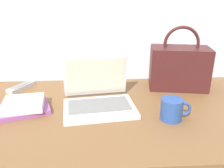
{
  "coord_description": "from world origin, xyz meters",
  "views": [
    {
      "loc": [
        -0.11,
        -0.93,
        0.52
      ],
      "look_at": [
        -0.06,
        0.0,
        0.15
      ],
      "focal_mm": 37.82,
      "sensor_mm": 36.0,
      "label": 1
    }
  ],
  "objects_px": {
    "coffee_mug": "(172,109)",
    "handbag": "(179,67)",
    "remote_control_far": "(21,87)",
    "book_stack": "(24,106)",
    "laptop": "(98,97)"
  },
  "relations": [
    {
      "from": "coffee_mug",
      "to": "handbag",
      "type": "xyz_separation_m",
      "value": [
        0.13,
        0.34,
        0.07
      ]
    },
    {
      "from": "remote_control_far",
      "to": "handbag",
      "type": "height_order",
      "value": "handbag"
    },
    {
      "from": "remote_control_far",
      "to": "book_stack",
      "type": "relative_size",
      "value": 0.66
    },
    {
      "from": "laptop",
      "to": "remote_control_far",
      "type": "distance_m",
      "value": 0.47
    },
    {
      "from": "coffee_mug",
      "to": "book_stack",
      "type": "bearing_deg",
      "value": 170.36
    },
    {
      "from": "book_stack",
      "to": "handbag",
      "type": "bearing_deg",
      "value": 17.16
    },
    {
      "from": "laptop",
      "to": "remote_control_far",
      "type": "bearing_deg",
      "value": 151.56
    },
    {
      "from": "remote_control_far",
      "to": "book_stack",
      "type": "distance_m",
      "value": 0.27
    },
    {
      "from": "remote_control_far",
      "to": "laptop",
      "type": "bearing_deg",
      "value": -28.44
    },
    {
      "from": "coffee_mug",
      "to": "handbag",
      "type": "distance_m",
      "value": 0.37
    },
    {
      "from": "laptop",
      "to": "handbag",
      "type": "bearing_deg",
      "value": 25.06
    },
    {
      "from": "handbag",
      "to": "book_stack",
      "type": "relative_size",
      "value": 1.35
    },
    {
      "from": "laptop",
      "to": "book_stack",
      "type": "bearing_deg",
      "value": -174.47
    },
    {
      "from": "remote_control_far",
      "to": "handbag",
      "type": "bearing_deg",
      "value": -1.5
    },
    {
      "from": "remote_control_far",
      "to": "book_stack",
      "type": "height_order",
      "value": "book_stack"
    }
  ]
}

